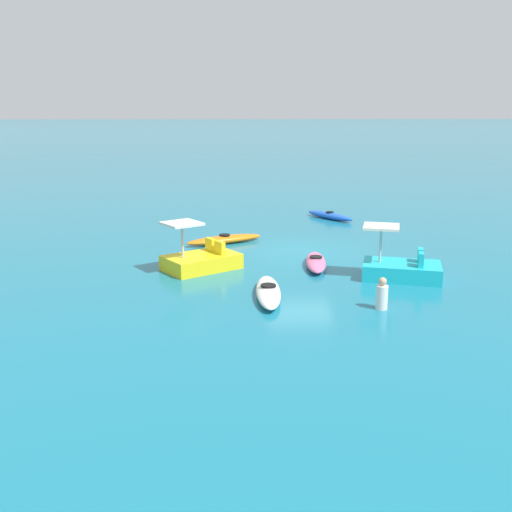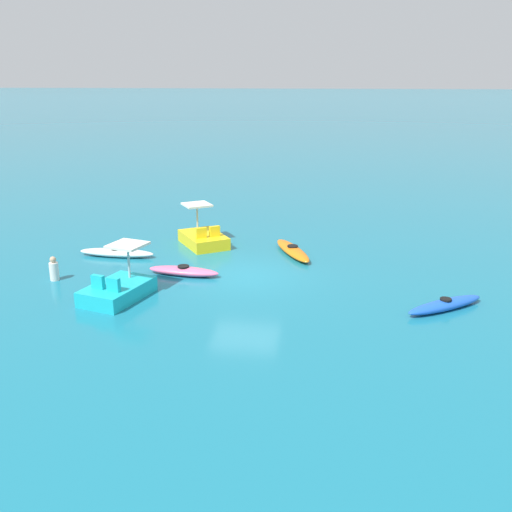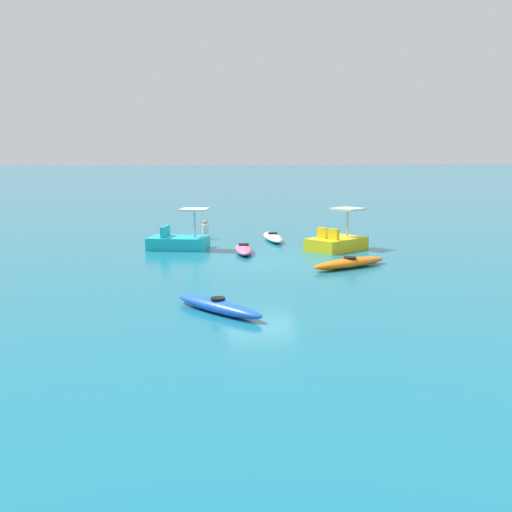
% 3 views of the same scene
% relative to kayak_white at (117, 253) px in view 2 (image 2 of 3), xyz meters
% --- Properties ---
extents(ground_plane, '(600.00, 600.00, 0.00)m').
position_rel_kayak_white_xyz_m(ground_plane, '(-5.50, 1.55, -0.16)').
color(ground_plane, '#19728C').
extents(kayak_white, '(3.10, 0.75, 0.37)m').
position_rel_kayak_white_xyz_m(kayak_white, '(0.00, 0.00, 0.00)').
color(kayak_white, white).
rests_on(kayak_white, ground_plane).
extents(kayak_pink, '(2.72, 0.93, 0.37)m').
position_rel_kayak_white_xyz_m(kayak_pink, '(-3.26, 1.83, 0.00)').
color(kayak_pink, pink).
rests_on(kayak_pink, ground_plane).
extents(kayak_blue, '(2.73, 2.19, 0.37)m').
position_rel_kayak_white_xyz_m(kayak_blue, '(-12.16, 3.78, -0.00)').
color(kayak_blue, blue).
rests_on(kayak_blue, ground_plane).
extents(kayak_orange, '(1.99, 3.20, 0.37)m').
position_rel_kayak_white_xyz_m(kayak_orange, '(-6.98, -1.32, -0.00)').
color(kayak_orange, orange).
rests_on(kayak_orange, ground_plane).
extents(pedal_boat_cyan, '(2.09, 2.72, 1.68)m').
position_rel_kayak_white_xyz_m(pedal_boat_cyan, '(-1.73, 4.32, 0.17)').
color(pedal_boat_cyan, '#19B7C6').
rests_on(pedal_boat_cyan, ground_plane).
extents(pedal_boat_yellow, '(2.59, 2.83, 1.68)m').
position_rel_kayak_white_xyz_m(pedal_boat_yellow, '(-3.09, -2.07, 0.17)').
color(pedal_boat_yellow, yellow).
rests_on(pedal_boat_yellow, ground_plane).
extents(person_near_shore, '(0.32, 0.32, 0.88)m').
position_rel_kayak_white_xyz_m(person_near_shore, '(1.15, 2.98, 0.22)').
color(person_near_shore, silver).
rests_on(person_near_shore, ground_plane).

